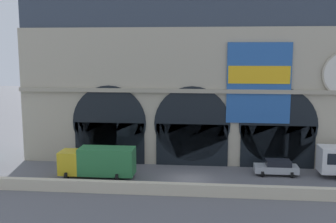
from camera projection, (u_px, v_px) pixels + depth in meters
ground_plane at (190, 179)px, 40.03m from camera, size 200.00×200.00×0.00m
quay_parapet_wall at (187, 190)px, 35.53m from camera, size 90.00×0.70×1.07m
station_building at (194, 83)px, 45.74m from camera, size 38.96×4.80×18.66m
box_truck_midwest at (98, 161)px, 40.23m from camera, size 7.50×2.91×3.12m
car_mideast at (276, 167)px, 41.34m from camera, size 4.40×2.22×1.55m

